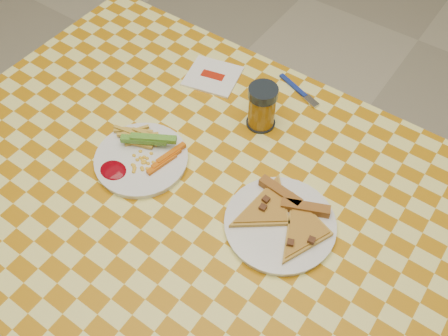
% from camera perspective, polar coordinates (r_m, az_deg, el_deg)
% --- Properties ---
extents(ground, '(8.00, 8.00, 0.00)m').
position_cam_1_polar(ground, '(1.72, -1.48, -17.23)').
color(ground, beige).
rests_on(ground, ground).
extents(table, '(1.28, 0.88, 0.76)m').
position_cam_1_polar(table, '(1.11, -2.21, -5.13)').
color(table, silver).
rests_on(table, ground).
extents(plate_left, '(0.22, 0.22, 0.01)m').
position_cam_1_polar(plate_left, '(1.10, -9.41, 0.92)').
color(plate_left, white).
rests_on(plate_left, table).
extents(plate_right, '(0.23, 0.23, 0.01)m').
position_cam_1_polar(plate_right, '(1.00, 6.40, -6.45)').
color(plate_right, white).
rests_on(plate_right, table).
extents(fries_veggies, '(0.18, 0.17, 0.04)m').
position_cam_1_polar(fries_veggies, '(1.10, -9.32, 2.17)').
color(fries_veggies, gold).
rests_on(fries_veggies, plate_left).
extents(pizza_slices, '(0.24, 0.22, 0.02)m').
position_cam_1_polar(pizza_slices, '(1.00, 7.00, -5.50)').
color(pizza_slices, gold).
rests_on(pizza_slices, plate_right).
extents(drink_glass, '(0.07, 0.07, 0.11)m').
position_cam_1_polar(drink_glass, '(1.13, 4.36, 6.96)').
color(drink_glass, black).
rests_on(drink_glass, table).
extents(napkin, '(0.15, 0.14, 0.01)m').
position_cam_1_polar(napkin, '(1.28, -1.30, 10.45)').
color(napkin, white).
rests_on(napkin, table).
extents(fork, '(0.13, 0.06, 0.01)m').
position_cam_1_polar(fork, '(1.25, 8.56, 8.75)').
color(fork, navy).
rests_on(fork, table).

